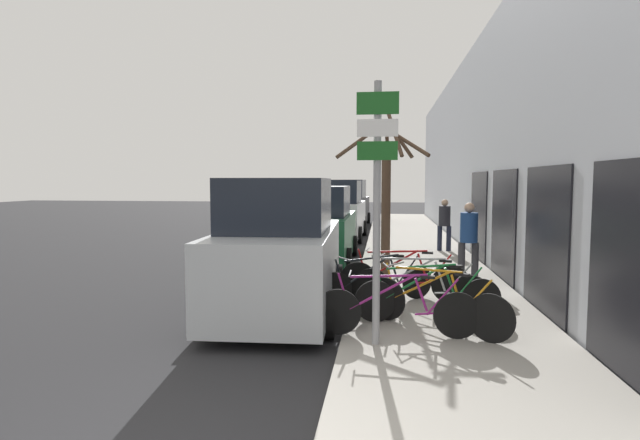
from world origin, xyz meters
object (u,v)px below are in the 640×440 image
parked_car_3 (349,205)px  bicycle_1 (435,304)px  bicycle_2 (429,296)px  street_tree (387,196)px  bicycle_0 (397,310)px  bicycle_4 (378,283)px  pedestrian_far (444,221)px  parked_car_1 (319,228)px  bicycle_3 (420,288)px  signpost (377,198)px  parked_car_0 (280,253)px  pedestrian_near (469,235)px  parked_car_2 (339,213)px  bicycle_5 (404,279)px

parked_car_3 → bicycle_1: bearing=-79.8°
bicycle_2 → street_tree: street_tree is taller
bicycle_0 → bicycle_4: bearing=8.1°
bicycle_2 → pedestrian_far: pedestrian_far is taller
street_tree → parked_car_1: bearing=126.5°
bicycle_3 → bicycle_4: 0.86m
signpost → parked_car_0: signpost is taller
pedestrian_far → pedestrian_near: bearing=103.1°
parked_car_2 → parked_car_3: parked_car_3 is taller
signpost → bicycle_0: bearing=50.6°
bicycle_2 → bicycle_5: bearing=3.6°
signpost → parked_car_2: 13.40m
signpost → pedestrian_near: size_ratio=2.04×
signpost → pedestrian_near: bearing=67.3°
bicycle_0 → parked_car_2: 13.06m
bicycle_0 → pedestrian_near: size_ratio=1.35×
bicycle_2 → street_tree: bearing=-1.4°
bicycle_2 → parked_car_3: 18.26m
street_tree → parked_car_0: bearing=-121.9°
signpost → parked_car_0: 2.72m
signpost → street_tree: street_tree is taller
bicycle_4 → parked_car_3: 17.15m
parked_car_3 → street_tree: bearing=-80.3°
bicycle_3 → pedestrian_near: 3.28m
parked_car_2 → parked_car_3: bearing=92.2°
signpost → bicycle_1: size_ratio=1.77×
parked_car_1 → pedestrian_near: parked_car_1 is taller
parked_car_0 → bicycle_1: bearing=-26.2°
parked_car_0 → parked_car_3: 17.45m
bicycle_2 → bicycle_3: bicycle_3 is taller
bicycle_4 → pedestrian_far: (1.99, 7.05, 0.56)m
bicycle_3 → parked_car_3: bearing=22.5°
parked_car_2 → pedestrian_near: bearing=-65.2°
parked_car_0 → street_tree: street_tree is taller
pedestrian_far → parked_car_3: bearing=-56.5°
bicycle_4 → bicycle_5: size_ratio=0.85×
parked_car_0 → bicycle_2: bearing=-16.4°
signpost → bicycle_1: bearing=40.4°
bicycle_3 → parked_car_2: bearing=26.3°
parked_car_3 → street_tree: street_tree is taller
bicycle_3 → bicycle_4: bearing=69.6°
bicycle_3 → parked_car_1: parked_car_1 is taller
parked_car_0 → pedestrian_far: parked_car_0 is taller
signpost → bicycle_4: signpost is taller
signpost → bicycle_1: 1.92m
parked_car_0 → pedestrian_near: bearing=35.6°
signpost → bicycle_5: size_ratio=1.48×
bicycle_5 → parked_car_0: 2.32m
bicycle_0 → parked_car_1: (-2.03, 7.06, 0.46)m
parked_car_0 → parked_car_3: (-0.01, 17.45, -0.01)m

